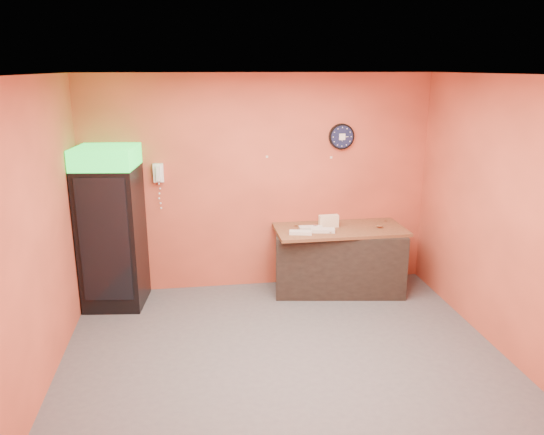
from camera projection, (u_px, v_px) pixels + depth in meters
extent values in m
plane|color=#47474C|center=(285.00, 360.00, 5.38)|extent=(4.50, 4.50, 0.00)
cube|color=#DA5A3D|center=(259.00, 184.00, 6.90)|extent=(4.50, 0.02, 2.80)
cube|color=#DA5A3D|center=(35.00, 239.00, 4.68)|extent=(0.02, 4.00, 2.80)
cube|color=#DA5A3D|center=(506.00, 218.00, 5.32)|extent=(0.02, 4.00, 2.80)
cube|color=white|center=(287.00, 74.00, 4.61)|extent=(4.50, 4.00, 0.02)
cube|color=black|center=(113.00, 237.00, 6.45)|extent=(0.77, 0.77, 1.73)
cube|color=#18D435|center=(106.00, 157.00, 6.18)|extent=(0.77, 0.77, 0.25)
cube|color=black|center=(112.00, 240.00, 6.11)|extent=(0.57, 0.09, 1.48)
cube|color=black|center=(339.00, 260.00, 6.96)|extent=(1.74, 0.97, 0.82)
cylinder|color=black|center=(342.00, 136.00, 6.87)|extent=(0.34, 0.05, 0.34)
cylinder|color=#0F1433|center=(342.00, 137.00, 6.84)|extent=(0.29, 0.01, 0.29)
cube|color=white|center=(342.00, 137.00, 6.83)|extent=(0.08, 0.00, 0.08)
cube|color=white|center=(158.00, 173.00, 6.62)|extent=(0.13, 0.07, 0.23)
cube|color=white|center=(158.00, 174.00, 6.58)|extent=(0.05, 0.04, 0.19)
cube|color=brown|center=(340.00, 229.00, 6.85)|extent=(1.67, 0.81, 0.04)
cube|color=#F6E6C0|center=(329.00, 225.00, 6.86)|extent=(0.26, 0.10, 0.05)
cube|color=#F6E6C0|center=(329.00, 221.00, 6.85)|extent=(0.26, 0.10, 0.05)
cube|color=#F6E6C0|center=(329.00, 217.00, 6.83)|extent=(0.26, 0.10, 0.05)
cube|color=silver|center=(301.00, 232.00, 6.58)|extent=(0.30, 0.17, 0.04)
cube|color=silver|center=(323.00, 230.00, 6.66)|extent=(0.32, 0.17, 0.04)
cube|color=silver|center=(311.00, 228.00, 6.75)|extent=(0.30, 0.13, 0.04)
cylinder|color=silver|center=(315.00, 227.00, 6.76)|extent=(0.06, 0.06, 0.06)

